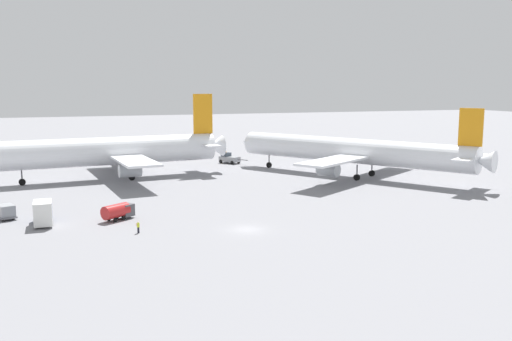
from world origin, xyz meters
The scene contains 9 objects.
ground_plane centered at (0.00, 0.00, 0.00)m, with size 600.00×600.00×0.00m, color gray.
airliner_at_gate_left centered at (-12.82, 48.66, 5.83)m, with size 49.69×39.67×17.62m.
airliner_being_pushed centered at (35.25, 34.20, 5.57)m, with size 38.48×52.38×15.32m.
pushback_tug centered at (16.74, 63.30, 1.23)m, with size 5.72×7.76×2.92m.
gse_fuel_bowser_stubby centered at (-15.84, 11.49, 1.33)m, with size 5.10×4.34×2.40m.
gse_catering_truck_tall centered at (-26.14, 12.00, 1.76)m, with size 2.42×5.85×3.50m.
gse_container_dolly_flat centered at (-31.33, 17.36, 1.17)m, with size 3.13×3.75×2.15m.
ground_crew_marshaller_foreground centered at (-14.16, 3.07, 0.82)m, with size 0.48×0.36×1.58m.
jet_bridge centered at (-8.77, 68.67, 3.97)m, with size 5.07×20.20×5.75m.
Camera 1 is at (-23.46, -69.59, 19.40)m, focal length 38.90 mm.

